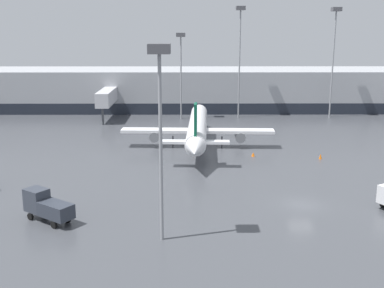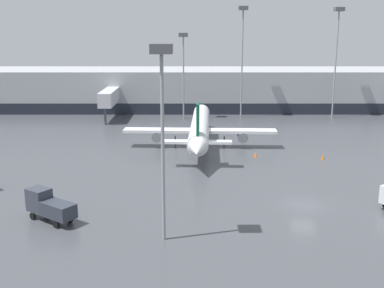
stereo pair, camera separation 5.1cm
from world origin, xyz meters
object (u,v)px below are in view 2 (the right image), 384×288
Objects in this scene: service_truck_1 at (46,205)px; traffic_cone_2 at (253,154)px; apron_light_mast_0 at (181,51)px; apron_light_mast_4 at (160,87)px; parked_jet_2 at (198,128)px; traffic_cone_1 at (194,151)px; apron_light_mast_1 at (240,33)px; traffic_cone_0 at (321,156)px; apron_light_mast_3 at (335,34)px.

traffic_cone_2 is (23.01, 23.76, -1.27)m from service_truck_1.
service_truck_1 is 56.03m from apron_light_mast_0.
apron_light_mast_4 is (-0.75, -57.64, -0.16)m from apron_light_mast_0.
apron_light_mast_4 is at bearing 176.06° from parked_jet_2.
traffic_cone_2 is at bearing -12.49° from traffic_cone_1.
apron_light_mast_4 reaches higher than traffic_cone_2.
traffic_cone_0 is at bearing -75.51° from apron_light_mast_1.
service_truck_1 is at bearing -127.98° from apron_light_mast_3.
parked_jet_2 is at bearing 157.94° from traffic_cone_0.
service_truck_1 is at bearing -113.53° from apron_light_mast_1.
apron_light_mast_3 is (27.93, 25.69, 13.89)m from parked_jet_2.
traffic_cone_0 is (32.39, 22.25, -1.20)m from service_truck_1.
traffic_cone_0 is 36.33m from apron_light_mast_4.
service_truck_1 is at bearing 155.18° from parked_jet_2.
apron_light_mast_0 is 0.78× the size of apron_light_mast_3.
apron_light_mast_1 is at bearing -179.97° from apron_light_mast_3.
apron_light_mast_1 is at bearing 104.49° from traffic_cone_0.
apron_light_mast_0 is at bearing 110.27° from traffic_cone_2.
apron_light_mast_3 is 67.26m from apron_light_mast_4.
traffic_cone_0 is at bearing -10.76° from traffic_cone_1.
apron_light_mast_1 is (23.94, 54.98, 15.57)m from service_truck_1.
traffic_cone_1 is at bearing 173.11° from parked_jet_2.
traffic_cone_2 is 33.12m from apron_light_mast_4.
traffic_cone_0 is at bearing -107.85° from apron_light_mast_3.
apron_light_mast_0 is 1.01× the size of apron_light_mast_4.
apron_light_mast_3 is at bearing 3.03° from apron_light_mast_0.
parked_jet_2 is 1.92× the size of apron_light_mast_0.
service_truck_1 is at bearing 159.30° from apron_light_mast_4.
traffic_cone_0 is 0.03× the size of apron_light_mast_3.
apron_light_mast_1 is (8.93, 25.68, 14.03)m from parked_jet_2.
apron_light_mast_4 is at bearing -165.00° from service_truck_1.
apron_light_mast_1 reaches higher than traffic_cone_0.
traffic_cone_2 is at bearing -69.73° from apron_light_mast_0.
apron_light_mast_1 is (11.86, 1.62, 3.48)m from apron_light_mast_0.
parked_jet_2 is 32.95m from service_truck_1.
apron_light_mast_0 is at bearing 123.15° from traffic_cone_0.
service_truck_1 is 9.54× the size of traffic_cone_1.
apron_light_mast_1 reaches higher than apron_light_mast_0.
parked_jet_2 is 4.64m from traffic_cone_1.
traffic_cone_0 is at bearing -56.85° from apron_light_mast_0.
traffic_cone_1 is 0.03× the size of apron_light_mast_1.
apron_light_mast_0 is 12.46m from apron_light_mast_1.
apron_light_mast_0 is at bearing 94.84° from traffic_cone_1.
apron_light_mast_0 reaches higher than parked_jet_2.
traffic_cone_1 is at bearing -83.63° from service_truck_1.
apron_light_mast_3 is at bearing -92.28° from service_truck_1.
traffic_cone_0 is 37.73m from apron_light_mast_1.
traffic_cone_1 is (14.42, 25.67, -1.28)m from service_truck_1.
apron_light_mast_4 reaches higher than parked_jet_2.
apron_light_mast_4 is (-3.09, -29.95, 13.21)m from traffic_cone_1.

